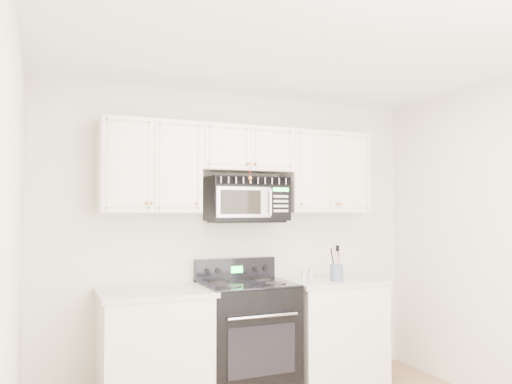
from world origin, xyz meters
TOP-DOWN VIEW (x-y plane):
  - room at (0.00, 0.00)m, footprint 3.51×3.51m
  - base_cabinet_left at (-0.80, 1.44)m, footprint 0.86×0.65m
  - base_cabinet_right at (0.80, 1.44)m, footprint 0.86×0.65m
  - range at (-0.03, 1.44)m, footprint 0.74×0.68m
  - upper_cabinets at (-0.00, 1.58)m, footprint 2.44×0.37m
  - microwave at (0.03, 1.57)m, footprint 0.70×0.40m
  - utensil_crock at (0.78, 1.32)m, footprint 0.11×0.11m
  - shaker_salt at (0.49, 1.38)m, footprint 0.04×0.04m
  - shaker_pepper at (0.59, 1.44)m, footprint 0.04×0.04m

SIDE VIEW (x-z plane):
  - base_cabinet_left at x=-0.80m, z-range -0.03..0.89m
  - base_cabinet_right at x=0.80m, z-range -0.03..0.89m
  - range at x=-0.03m, z-range -0.07..1.04m
  - shaker_salt at x=0.49m, z-range 0.92..1.01m
  - shaker_pepper at x=0.59m, z-range 0.92..1.02m
  - utensil_crock at x=0.78m, z-range 0.84..1.15m
  - room at x=0.00m, z-range 0.00..2.60m
  - microwave at x=0.03m, z-range 1.45..1.83m
  - upper_cabinets at x=0.00m, z-range 1.56..2.31m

